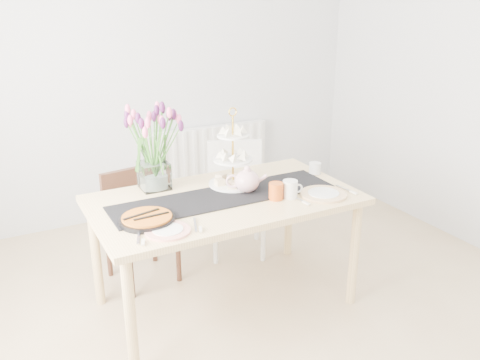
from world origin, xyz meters
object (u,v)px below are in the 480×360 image
mug_orange (276,191)px  cake_stand (233,166)px  dining_table (225,208)px  plate_right (323,194)px  tulip_vase (152,135)px  tart_tin (147,219)px  radiator (208,157)px  chair_white (236,189)px  cream_jug (315,168)px  chair_brown (136,218)px  plate_left (168,231)px  mug_white (290,189)px  teapot (247,181)px

mug_orange → cake_stand: bearing=75.8°
dining_table → plate_right: size_ratio=5.61×
tulip_vase → plate_right: tulip_vase is taller
tart_tin → radiator: bearing=56.6°
chair_white → tulip_vase: bearing=-134.1°
cream_jug → plate_right: bearing=-139.8°
dining_table → chair_brown: 0.76m
cake_stand → cream_jug: bearing=-5.4°
chair_brown → tulip_vase: tulip_vase is taller
chair_white → tulip_vase: size_ratio=1.34×
plate_left → dining_table: bearing=31.8°
radiator → cream_jug: bearing=-86.1°
radiator → mug_white: 1.88m
chair_white → teapot: size_ratio=3.42×
radiator → cake_stand: (-0.50, -1.49, 0.43)m
chair_brown → plate_right: size_ratio=2.72×
mug_white → mug_orange: size_ratio=1.05×
radiator → mug_white: mug_white is taller
chair_brown → tart_tin: bearing=-110.0°
chair_white → plate_left: chair_white is taller
radiator → mug_orange: size_ratio=11.62×
dining_table → plate_right: (0.55, -0.26, 0.08)m
dining_table → tulip_vase: (-0.33, 0.34, 0.43)m
tulip_vase → cake_stand: tulip_vase is taller
cake_stand → teapot: (0.02, -0.15, -0.05)m
chair_white → tart_tin: (-0.96, -0.81, 0.27)m
dining_table → chair_white: chair_white is taller
chair_brown → mug_white: 1.15m
radiator → plate_right: bearing=-92.4°
cream_jug → mug_orange: size_ratio=0.77×
dining_table → plate_left: plate_left is taller
cream_jug → plate_left: cream_jug is taller
tulip_vase → plate_right: (0.88, -0.60, -0.34)m
dining_table → plate_left: (-0.48, -0.29, 0.08)m
chair_brown → mug_white: size_ratio=7.20×
mug_white → dining_table: bearing=165.1°
chair_brown → mug_orange: (0.65, -0.80, 0.36)m
tulip_vase → tart_tin: (-0.21, -0.47, -0.33)m
radiator → chair_white: chair_white is taller
cake_stand → mug_white: 0.41m
tulip_vase → mug_orange: tulip_vase is taller
cake_stand → teapot: cake_stand is taller
teapot → plate_right: 0.48m
chair_white → cream_jug: bearing=-40.7°
radiator → tulip_vase: bearing=-126.5°
chair_brown → chair_white: (0.82, 0.06, 0.05)m
dining_table → teapot: 0.22m
mug_orange → plate_left: size_ratio=0.43×
plate_left → chair_brown: bearing=84.5°
cake_stand → mug_white: (0.21, -0.34, -0.08)m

